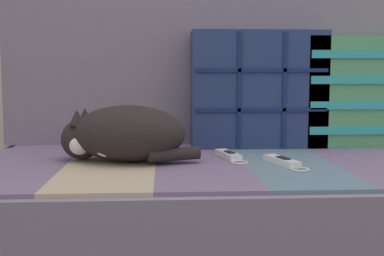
{
  "coord_description": "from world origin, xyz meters",
  "views": [
    {
      "loc": [
        -0.47,
        -1.3,
        0.68
      ],
      "look_at": [
        -0.39,
        0.03,
        0.53
      ],
      "focal_mm": 45.0,
      "sensor_mm": 36.0,
      "label": 1
    }
  ],
  "objects": [
    {
      "name": "game_remote_near",
      "position": [
        -0.14,
        -0.0,
        0.43
      ],
      "size": [
        0.1,
        0.19,
        0.02
      ],
      "color": "white",
      "rests_on": "couch"
    },
    {
      "name": "game_remote_far",
      "position": [
        -0.28,
        0.1,
        0.43
      ],
      "size": [
        0.08,
        0.19,
        0.02
      ],
      "color": "white",
      "rests_on": "couch"
    },
    {
      "name": "throw_pillow_quilted",
      "position": [
        -0.15,
        0.33,
        0.62
      ],
      "size": [
        0.46,
        0.14,
        0.39
      ],
      "color": "navy",
      "rests_on": "couch"
    },
    {
      "name": "sofa_backrest",
      "position": [
        0.0,
        0.48,
        0.71
      ],
      "size": [
        2.07,
        0.14,
        0.57
      ],
      "color": "slate",
      "rests_on": "couch"
    },
    {
      "name": "couch",
      "position": [
        0.0,
        0.11,
        0.21
      ],
      "size": [
        2.11,
        0.88,
        0.43
      ],
      "color": "brown",
      "rests_on": "ground_plane"
    },
    {
      "name": "sleeping_cat",
      "position": [
        -0.6,
        0.07,
        0.5
      ],
      "size": [
        0.4,
        0.27,
        0.16
      ],
      "color": "black",
      "rests_on": "couch"
    },
    {
      "name": "throw_pillow_striped",
      "position": [
        0.24,
        0.33,
        0.61
      ],
      "size": [
        0.47,
        0.14,
        0.38
      ],
      "color": "#4C9366",
      "rests_on": "couch"
    }
  ]
}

